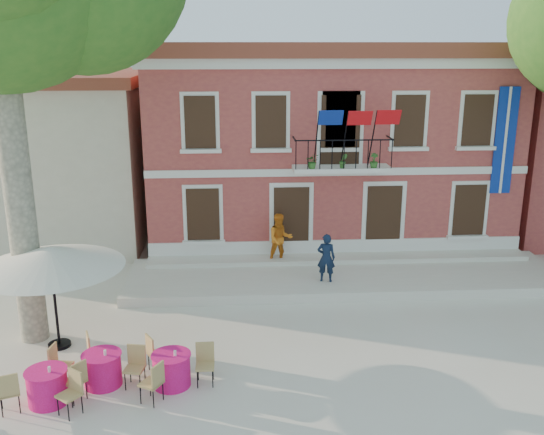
{
  "coord_description": "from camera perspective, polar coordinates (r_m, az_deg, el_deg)",
  "views": [
    {
      "loc": [
        -1.5,
        -13.83,
        7.44
      ],
      "look_at": [
        -0.42,
        3.5,
        2.46
      ],
      "focal_mm": 40.0,
      "sensor_mm": 36.0,
      "label": 1
    }
  ],
  "objects": [
    {
      "name": "neighbor_west",
      "position": [
        26.43,
        -21.26,
        5.73
      ],
      "size": [
        9.4,
        9.4,
        6.4
      ],
      "color": "beige",
      "rests_on": "ground"
    },
    {
      "name": "terrace",
      "position": [
        19.94,
        6.82,
        -5.55
      ],
      "size": [
        14.0,
        3.4,
        0.3
      ],
      "primitive_type": "cube",
      "color": "silver",
      "rests_on": "ground"
    },
    {
      "name": "pedestrian_orange",
      "position": [
        20.25,
        0.77,
        -2.04
      ],
      "size": [
        0.93,
        0.77,
        1.74
      ],
      "primitive_type": "imported",
      "rotation": [
        0.0,
        0.0,
        0.14
      ],
      "color": "orange",
      "rests_on": "terrace"
    },
    {
      "name": "cafe_table_0",
      "position": [
        14.55,
        -15.68,
        -13.44
      ],
      "size": [
        1.76,
        1.84,
        0.95
      ],
      "color": "#EF168B",
      "rests_on": "ground"
    },
    {
      "name": "pedestrian_navy",
      "position": [
        18.86,
        5.12,
        -3.79
      ],
      "size": [
        0.63,
        0.48,
        1.54
      ],
      "primitive_type": "imported",
      "rotation": [
        0.0,
        0.0,
        2.92
      ],
      "color": "#0F1C34",
      "rests_on": "terrace"
    },
    {
      "name": "patio_umbrella",
      "position": [
        15.83,
        -20.14,
        -3.56
      ],
      "size": [
        3.6,
        3.6,
        2.67
      ],
      "color": "black",
      "rests_on": "ground"
    },
    {
      "name": "main_building",
      "position": [
        24.35,
        4.77,
        7.31
      ],
      "size": [
        13.5,
        9.59,
        7.5
      ],
      "color": "#B95043",
      "rests_on": "ground"
    },
    {
      "name": "ground",
      "position": [
        15.78,
        2.36,
        -12.14
      ],
      "size": [
        90.0,
        90.0,
        0.0
      ],
      "primitive_type": "plane",
      "color": "beige",
      "rests_on": "ground"
    },
    {
      "name": "cafe_table_3",
      "position": [
        14.2,
        -9.43,
        -13.81
      ],
      "size": [
        1.63,
        1.87,
        0.95
      ],
      "color": "#EF168B",
      "rests_on": "ground"
    },
    {
      "name": "cafe_table_1",
      "position": [
        14.26,
        -20.41,
        -14.55
      ],
      "size": [
        1.85,
        1.75,
        0.95
      ],
      "color": "#EF168B",
      "rests_on": "ground"
    }
  ]
}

